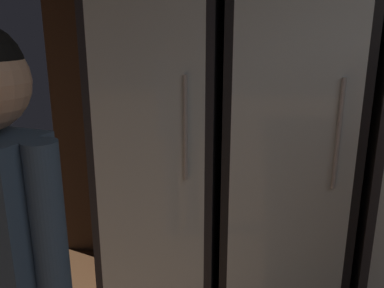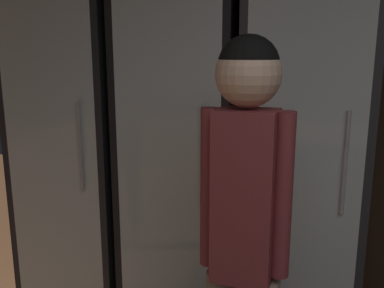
# 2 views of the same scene
# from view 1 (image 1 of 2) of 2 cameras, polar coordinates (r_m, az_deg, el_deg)

# --- Properties ---
(cooler_far_left) EXTENTS (0.64, 0.68, 2.06)m
(cooler_far_left) POSITION_cam_1_polar(r_m,az_deg,el_deg) (2.29, -3.83, 1.67)
(cooler_far_left) COLOR black
(cooler_far_left) RESTS_ON ground
(cooler_left) EXTENTS (0.64, 0.68, 2.06)m
(cooler_left) POSITION_cam_1_polar(r_m,az_deg,el_deg) (2.23, 13.45, 0.94)
(cooler_left) COLOR black
(cooler_left) RESTS_ON ground
(shopper_far) EXTENTS (0.35, 0.21, 1.60)m
(shopper_far) POSITION_cam_1_polar(r_m,az_deg,el_deg) (1.09, -24.94, -18.01)
(shopper_far) COLOR #2D2D38
(shopper_far) RESTS_ON ground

